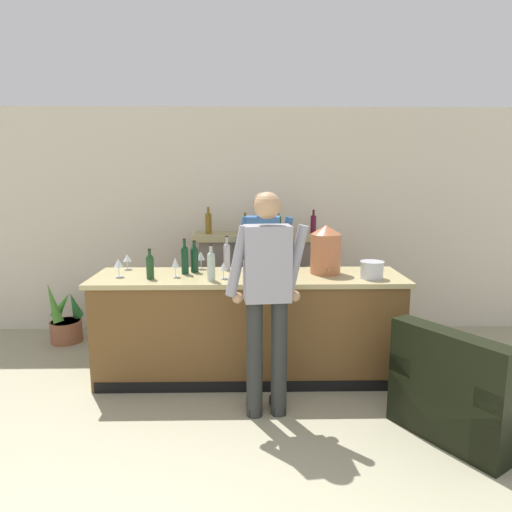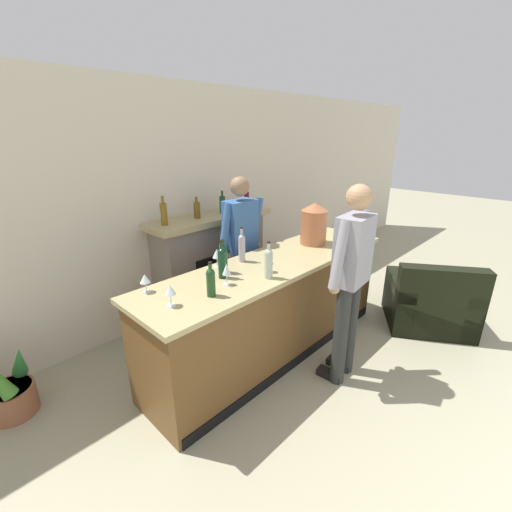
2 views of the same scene
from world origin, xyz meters
name	(u,v)px [view 2 (image 2 of 2)]	position (x,y,z in m)	size (l,w,h in m)	color
wall_back_panel	(180,206)	(0.00, 4.51, 1.38)	(12.00, 0.07, 2.75)	beige
bar_counter	(273,307)	(0.08, 3.07, 0.51)	(2.93, 0.77, 1.01)	brown
fireplace_stone	(212,263)	(0.24, 4.25, 0.64)	(1.61, 0.52, 1.58)	gray
armchair_black	(430,305)	(1.72, 2.04, 0.28)	(1.18, 1.20, 0.85)	black
potted_plant_corner	(9,390)	(-2.09, 4.02, 0.24)	(0.41, 0.45, 0.75)	#94583C
person_customer	(350,278)	(0.22, 2.32, 1.02)	(0.66, 0.33, 1.83)	#2B2D2B
person_bartender	(241,247)	(0.23, 3.70, 0.98)	(0.66, 0.31, 1.77)	#39384B
copper_dispenser	(314,223)	(0.82, 3.13, 1.25)	(0.30, 0.33, 0.47)	#B26540
ice_bucket_steel	(349,234)	(1.21, 2.90, 1.09)	(0.22, 0.22, 0.16)	silver
wine_bottle_merlot_tall	(222,261)	(-0.53, 3.13, 1.16)	(0.07, 0.07, 0.34)	#0F3620
wine_bottle_port_short	(269,262)	(-0.26, 2.84, 1.16)	(0.07, 0.07, 0.33)	#ABBEB0
wine_bottle_riesling_slim	(211,281)	(-0.82, 2.93, 1.14)	(0.07, 0.07, 0.28)	#1C411E
wine_bottle_chardonnay_pale	(242,247)	(-0.14, 3.30, 1.17)	(0.07, 0.07, 0.35)	#AEA7B9
wine_bottle_burgundy_dark	(223,258)	(-0.45, 3.21, 1.15)	(0.08, 0.08, 0.31)	#10381F
wine_glass_mid_counter	(170,291)	(-1.13, 3.01, 1.14)	(0.08, 0.08, 0.17)	silver
wine_glass_front_left	(270,261)	(-0.15, 2.92, 1.12)	(0.07, 0.07, 0.15)	silver
wine_glass_back_row	(217,254)	(-0.40, 3.36, 1.15)	(0.08, 0.08, 0.18)	silver
wine_glass_by_dispenser	(226,270)	(-0.60, 3.00, 1.15)	(0.07, 0.07, 0.19)	silver
wine_glass_front_right	(145,279)	(-1.14, 3.35, 1.13)	(0.08, 0.08, 0.15)	silver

